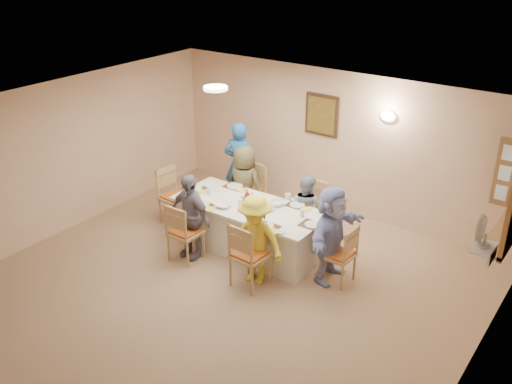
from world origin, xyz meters
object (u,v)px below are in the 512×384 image
Objects in this scene: chair_front_left at (185,231)px; condiment_ketchup at (247,197)px; chair_back_right at (309,212)px; chair_back_left at (249,193)px; caregiver at (240,165)px; dining_table at (249,227)px; diner_front_right at (255,240)px; diner_back_right at (306,210)px; diner_right_end at (331,234)px; desk_fan at (483,235)px; chair_left_end at (175,196)px; diner_front_left at (190,216)px; chair_front_right at (250,254)px; diner_back_left at (244,185)px; chair_right_end at (338,254)px.

condiment_ketchup is at bearing -124.95° from chair_front_left.
chair_back_right is 2.00m from chair_front_left.
chair_back_left is 0.62× the size of caregiver.
diner_front_right is (0.60, -0.68, 0.29)m from dining_table.
dining_table is 0.93m from diner_back_right.
diner_back_right is at bearing 49.69° from diner_right_end.
desk_fan reaches higher than chair_left_end.
chair_back_right is (1.20, 0.00, -0.00)m from chair_back_left.
chair_front_left is at bearing -124.77° from chair_left_end.
diner_back_right is at bearing 53.88° from diner_front_left.
diner_back_right is (1.20, -0.12, 0.09)m from chair_back_left.
diner_front_left is at bearing 107.97° from diner_right_end.
chair_left_end reaches higher than dining_table.
diner_right_end is at bearing -84.66° from chair_left_end.
chair_front_right is at bearing -172.23° from desk_fan.
diner_back_left is at bearing 129.63° from condiment_ketchup.
diner_back_right reaches higher than chair_back_left.
diner_right_end is (2.02, -0.80, 0.22)m from chair_back_left.
chair_front_right is 1.22m from diner_front_left.
diner_back_right reaches higher than dining_table.
condiment_ketchup is at bearing 173.04° from desk_fan.
diner_right_end reaches higher than chair_right_end.
chair_front_right is at bearing -51.45° from condiment_ketchup.
chair_left_end is 0.61× the size of caregiver.
chair_back_left reaches higher than chair_back_right.
diner_right_end is at bearing -21.66° from chair_back_left.
chair_front_left is at bearing 110.97° from diner_right_end.
condiment_ketchup is (0.55, -0.66, 0.19)m from diner_back_left.
chair_front_left is at bearing 89.57° from diner_back_left.
diner_right_end is (2.02, 0.68, 0.04)m from diner_front_left.
chair_back_left is 0.73× the size of diner_front_left.
diner_front_right is at bearing 94.60° from diner_back_right.
chair_right_end is (0.95, 0.80, -0.05)m from chair_front_right.
diner_front_left is (-0.60, -0.68, 0.30)m from dining_table.
chair_left_end is 2.26m from diner_back_right.
diner_right_end is at bearing -159.79° from chair_front_left.
chair_left_end is (-0.95, 0.80, 0.01)m from chair_front_left.
dining_table is 1.46m from diner_right_end.
dining_table is at bearing 125.29° from diner_front_right.
dining_table is at bearing -21.63° from condiment_ketchup.
desk_fan is 4.37m from chair_back_left.
chair_front_right is at bearing -53.18° from chair_back_left.
desk_fan is 4.17m from diner_front_left.
chair_front_left is 0.60× the size of caregiver.
diner_right_end is at bearing 33.53° from diner_front_right.
chair_back_right is 0.62× the size of caregiver.
dining_table is 1.80× the size of diner_front_right.
caregiver is at bearing -18.16° from chair_left_end.
condiment_ketchup is (0.55, -0.78, 0.39)m from chair_back_left.
chair_left_end is 0.83× the size of diner_back_right.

